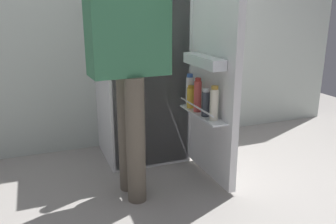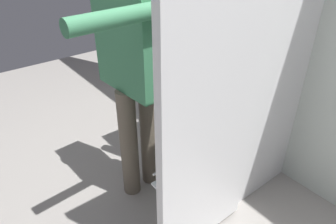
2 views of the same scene
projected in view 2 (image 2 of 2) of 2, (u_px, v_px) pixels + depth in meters
ground_plane at (173, 198)px, 2.19m from camera, size 6.20×6.20×0.00m
refrigerator at (235, 74)px, 2.00m from camera, size 0.69×1.21×1.67m
person at (135, 61)px, 1.80m from camera, size 0.59×0.77×1.63m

